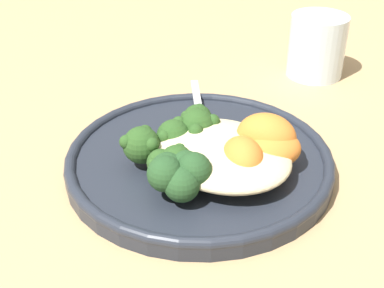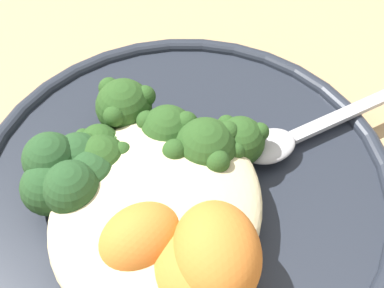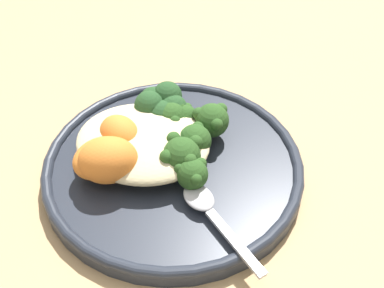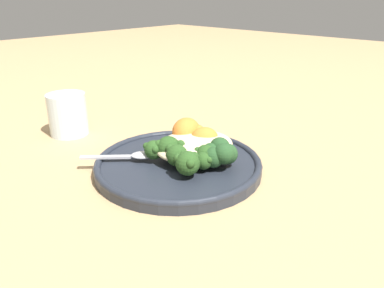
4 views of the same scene
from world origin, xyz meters
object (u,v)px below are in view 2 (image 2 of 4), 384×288
broccoli_stalk_4 (115,168)px  broccoli_stalk_0 (228,154)px  plate (184,189)px  sweet_potato_chunk_1 (138,240)px  kale_tuft (68,174)px  spoon (288,138)px  quinoa_mound (153,207)px  broccoli_stalk_1 (198,161)px  broccoli_stalk_3 (132,132)px  sweet_potato_chunk_0 (216,254)px  sweet_potato_chunk_2 (198,273)px  broccoli_stalk_2 (167,144)px  broccoli_stalk_5 (112,172)px

broccoli_stalk_4 → broccoli_stalk_0: bearing=-124.2°
plate → sweet_potato_chunk_1: (-0.06, 0.01, 0.03)m
sweet_potato_chunk_1 → broccoli_stalk_4: bearing=36.0°
kale_tuft → spoon: bearing=-56.8°
quinoa_mound → broccoli_stalk_4: bearing=56.8°
plate → broccoli_stalk_1: bearing=-63.7°
broccoli_stalk_3 → spoon: size_ratio=1.12×
broccoli_stalk_3 → sweet_potato_chunk_0: sweet_potato_chunk_0 is taller
quinoa_mound → broccoli_stalk_4: (0.02, 0.03, -0.00)m
broccoli_stalk_4 → sweet_potato_chunk_0: (-0.04, -0.08, 0.01)m
sweet_potato_chunk_1 → kale_tuft: 0.06m
sweet_potato_chunk_2 → broccoli_stalk_0: bearing=3.5°
sweet_potato_chunk_1 → spoon: 0.13m
quinoa_mound → sweet_potato_chunk_2: size_ratio=2.33×
broccoli_stalk_2 → spoon: size_ratio=0.85×
quinoa_mound → sweet_potato_chunk_0: (-0.02, -0.04, 0.01)m
sweet_potato_chunk_1 → spoon: bearing=-30.9°
broccoli_stalk_5 → sweet_potato_chunk_1: bearing=154.6°
broccoli_stalk_4 → quinoa_mound: bearing=178.1°
broccoli_stalk_0 → sweet_potato_chunk_0: size_ratio=1.48×
sweet_potato_chunk_0 → broccoli_stalk_0: bearing=9.3°
quinoa_mound → broccoli_stalk_0: (0.05, -0.03, -0.00)m
plate → kale_tuft: kale_tuft is taller
sweet_potato_chunk_2 → sweet_potato_chunk_1: bearing=77.3°
broccoli_stalk_1 → broccoli_stalk_5: broccoli_stalk_1 is taller
broccoli_stalk_2 → kale_tuft: 0.06m
broccoli_stalk_0 → spoon: broccoli_stalk_0 is taller
broccoli_stalk_4 → broccoli_stalk_5: broccoli_stalk_5 is taller
broccoli_stalk_2 → sweet_potato_chunk_0: size_ratio=1.40×
broccoli_stalk_0 → broccoli_stalk_5: 0.07m
broccoli_stalk_5 → sweet_potato_chunk_1: (-0.04, -0.03, 0.01)m
kale_tuft → spoon: size_ratio=0.60×
plate → broccoli_stalk_3: 0.05m
broccoli_stalk_1 → sweet_potato_chunk_0: 0.07m
broccoli_stalk_3 → sweet_potato_chunk_0: bearing=-170.1°
plate → quinoa_mound: size_ratio=1.95×
quinoa_mound → broccoli_stalk_3: size_ratio=1.28×
quinoa_mound → broccoli_stalk_3: 0.06m
broccoli_stalk_0 → spoon: (0.03, -0.03, -0.01)m
spoon → sweet_potato_chunk_0: bearing=-146.7°
broccoli_stalk_5 → sweet_potato_chunk_2: (-0.05, -0.07, 0.00)m
broccoli_stalk_1 → broccoli_stalk_5: 0.05m
broccoli_stalk_0 → kale_tuft: kale_tuft is taller
sweet_potato_chunk_1 → kale_tuft: bearing=62.2°
plate → broccoli_stalk_0: 0.04m
sweet_potato_chunk_2 → broccoli_stalk_2: bearing=29.0°
plate → sweet_potato_chunk_2: sweet_potato_chunk_2 is taller
sweet_potato_chunk_1 → sweet_potato_chunk_0: bearing=-87.1°
broccoli_stalk_5 → sweet_potato_chunk_0: size_ratio=1.40×
broccoli_stalk_3 → broccoli_stalk_1: bearing=-140.2°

